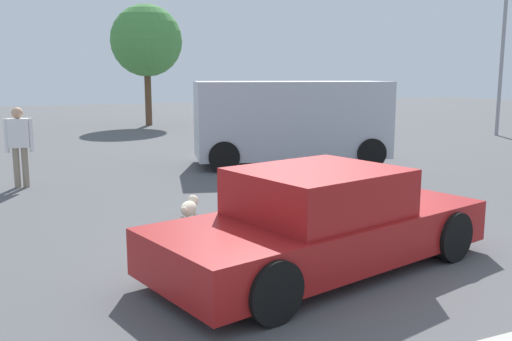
% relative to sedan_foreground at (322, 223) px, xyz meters
% --- Properties ---
extents(ground_plane, '(80.00, 80.00, 0.00)m').
position_rel_sedan_foreground_xyz_m(ground_plane, '(0.22, 0.21, -0.57)').
color(ground_plane, '#515154').
extents(sedan_foreground, '(4.64, 2.70, 1.25)m').
position_rel_sedan_foreground_xyz_m(sedan_foreground, '(0.00, 0.00, 0.00)').
color(sedan_foreground, maroon).
rests_on(sedan_foreground, ground_plane).
extents(dog, '(0.45, 0.58, 0.43)m').
position_rel_sedan_foreground_xyz_m(dog, '(-0.86, 2.60, -0.30)').
color(dog, beige).
rests_on(dog, ground_plane).
extents(van_white, '(5.28, 3.20, 2.17)m').
position_rel_sedan_foreground_xyz_m(van_white, '(3.40, 7.31, 0.60)').
color(van_white, '#B2B7C1').
rests_on(van_white, ground_plane).
extents(pedestrian, '(0.57, 0.29, 1.68)m').
position_rel_sedan_foreground_xyz_m(pedestrian, '(-3.19, 6.89, 0.43)').
color(pedestrian, gray).
rests_on(pedestrian, ground_plane).
extents(light_post_near, '(0.44, 0.44, 5.85)m').
position_rel_sedan_foreground_xyz_m(light_post_near, '(14.09, 10.31, 3.45)').
color(light_post_near, gray).
rests_on(light_post_near, ground_plane).
extents(tree_back_center, '(3.26, 3.26, 5.51)m').
position_rel_sedan_foreground_xyz_m(tree_back_center, '(2.72, 20.24, 3.29)').
color(tree_back_center, brown).
rests_on(tree_back_center, ground_plane).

